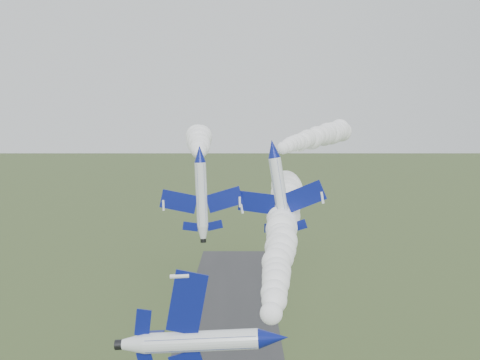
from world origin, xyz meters
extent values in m
cylinder|color=white|center=(5.18, -9.60, 33.83)|extent=(1.81, 7.95, 1.50)
cone|color=white|center=(5.38, -4.81, 33.83)|extent=(1.56, 1.75, 1.50)
cylinder|color=black|center=(5.41, -3.87, 33.83)|extent=(0.78, 0.59, 0.76)
ellipsoid|color=black|center=(5.63, -11.66, 33.86)|extent=(1.11, 2.75, 1.00)
cube|color=navy|center=(4.90, -8.84, 36.63)|extent=(0.49, 2.27, 4.33)
cube|color=navy|center=(5.25, -5.65, 35.33)|extent=(0.25, 1.04, 1.88)
cube|color=navy|center=(5.44, -5.66, 32.32)|extent=(0.25, 1.04, 1.88)
cube|color=navy|center=(6.55, -5.93, 33.90)|extent=(2.13, 1.59, 0.24)
cylinder|color=white|center=(-2.52, 25.32, 44.74)|extent=(2.31, 8.62, 1.57)
cone|color=navy|center=(-2.05, 19.97, 44.74)|extent=(1.76, 2.36, 1.57)
cone|color=white|center=(-2.98, 30.47, 44.74)|extent=(1.72, 1.96, 1.57)
cylinder|color=black|center=(-3.07, 31.48, 44.74)|extent=(0.85, 0.68, 0.80)
ellipsoid|color=black|center=(-2.35, 23.13, 45.31)|extent=(1.30, 3.00, 1.05)
cube|color=navy|center=(-5.62, 25.86, 44.49)|extent=(4.86, 2.83, 0.30)
cube|color=navy|center=(0.44, 26.39, 44.69)|extent=(4.86, 2.83, 0.30)
cube|color=navy|center=(-4.51, 29.42, 44.69)|extent=(2.12, 1.29, 0.17)
cube|color=navy|center=(-1.28, 29.70, 44.80)|extent=(2.12, 1.29, 0.17)
cube|color=navy|center=(-2.92, 29.31, 46.06)|extent=(0.34, 1.63, 2.23)
cylinder|color=white|center=(7.10, 24.71, 45.43)|extent=(4.56, 9.34, 1.89)
cone|color=navy|center=(5.36, 19.18, 45.43)|extent=(2.52, 2.86, 1.89)
cone|color=white|center=(8.77, 30.04, 45.43)|extent=(2.39, 2.45, 1.89)
cylinder|color=black|center=(9.10, 31.08, 45.43)|extent=(1.11, 0.91, 0.96)
ellipsoid|color=black|center=(6.29, 22.49, 46.03)|extent=(2.15, 3.39, 1.26)
cube|color=navy|center=(4.30, 26.51, 44.72)|extent=(5.55, 4.00, 0.98)
cube|color=navy|center=(10.48, 24.57, 45.81)|extent=(5.55, 4.00, 0.98)
cube|color=navy|center=(6.83, 29.62, 45.14)|extent=(2.44, 1.80, 0.47)
cube|color=navy|center=(10.13, 28.58, 45.72)|extent=(2.44, 1.80, 0.47)
cube|color=navy|center=(8.18, 28.92, 46.83)|extent=(1.03, 1.83, 2.40)
camera|label=1|loc=(3.02, -45.02, 48.23)|focal=40.00mm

